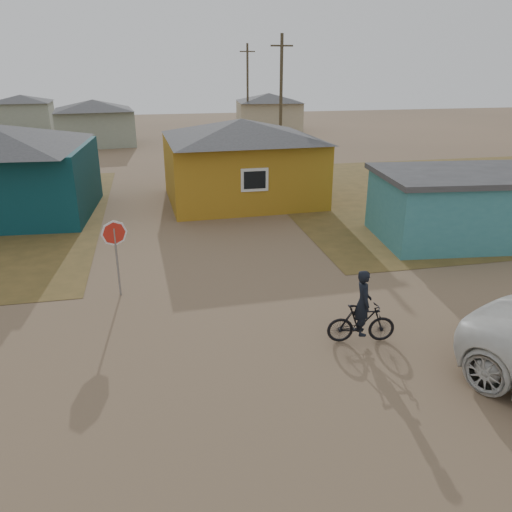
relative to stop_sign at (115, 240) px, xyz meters
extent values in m
plane|color=#7D6248|center=(2.95, -4.03, -1.68)|extent=(120.00, 120.00, 0.00)
cube|color=brown|center=(16.95, 8.97, -1.68)|extent=(20.00, 18.00, 0.00)
cube|color=#A77519|center=(5.45, 9.97, -0.18)|extent=(7.21, 6.24, 3.00)
pyramid|color=#353537|center=(5.45, 9.97, 1.77)|extent=(7.72, 6.76, 0.90)
cube|color=silver|center=(5.45, 6.94, -0.03)|extent=(1.20, 0.06, 1.00)
cube|color=black|center=(5.45, 6.91, -0.03)|extent=(0.95, 0.04, 0.75)
cube|color=teal|center=(12.45, 2.47, -0.48)|extent=(6.39, 4.61, 2.40)
cube|color=#353537|center=(12.45, 2.47, 0.82)|extent=(6.71, 4.93, 0.20)
cube|color=gray|center=(-3.05, 29.97, -0.28)|extent=(6.49, 5.60, 2.80)
pyramid|color=#353537|center=(-3.05, 29.97, 1.52)|extent=(7.04, 6.15, 0.80)
cube|color=tan|center=(12.95, 35.97, -0.28)|extent=(6.41, 5.50, 2.80)
pyramid|color=#353537|center=(12.95, 35.97, 1.52)|extent=(6.95, 6.05, 0.80)
cube|color=gray|center=(-11.05, 41.97, -0.33)|extent=(5.75, 5.28, 2.70)
pyramid|color=#353537|center=(-11.05, 41.97, 1.37)|extent=(6.28, 5.81, 0.70)
cylinder|color=#453B29|center=(9.45, 17.97, 2.32)|extent=(0.20, 0.20, 8.00)
cube|color=#453B29|center=(9.45, 17.97, 5.62)|extent=(1.40, 0.10, 0.10)
cylinder|color=#453B29|center=(10.45, 33.97, 2.32)|extent=(0.20, 0.20, 8.00)
cube|color=#453B29|center=(10.45, 33.97, 5.62)|extent=(1.40, 0.10, 0.10)
cylinder|color=gray|center=(0.00, 0.00, -0.66)|extent=(0.06, 0.06, 2.04)
imported|color=black|center=(5.79, -3.88, -1.19)|extent=(1.69, 0.71, 0.99)
imported|color=black|center=(5.79, -3.88, -0.64)|extent=(0.47, 0.64, 1.62)
camera|label=1|loc=(1.13, -13.68, 4.62)|focal=35.00mm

